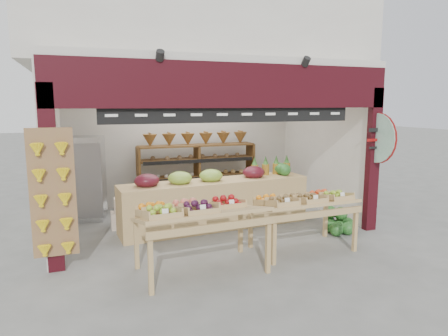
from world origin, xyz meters
TOP-DOWN VIEW (x-y plane):
  - ground at (0.00, 0.00)m, footprint 60.00×60.00m
  - shop_structure at (0.00, 1.61)m, footprint 6.36×5.12m
  - banana_board at (-2.73, -1.17)m, footprint 0.60×0.15m
  - gift_sign at (2.75, -1.15)m, footprint 0.04×0.93m
  - back_shelving at (0.18, 1.77)m, footprint 2.73×0.45m
  - refrigerator at (-2.24, 1.53)m, footprint 0.80×0.80m
  - cardboard_stack at (-1.42, 0.67)m, footprint 0.92×0.67m
  - mid_counter at (0.05, 0.09)m, footprint 3.72×0.97m
  - display_table_left at (-0.92, -1.76)m, footprint 1.84×1.09m
  - display_table_right at (1.00, -1.53)m, footprint 1.64×0.95m
  - watermelon_pile at (2.12, -0.99)m, footprint 0.66×0.62m

SIDE VIEW (x-z plane):
  - ground at x=0.00m, z-range 0.00..0.00m
  - watermelon_pile at x=2.12m, z-range -0.07..0.40m
  - cardboard_stack at x=-1.42m, z-range -0.08..0.51m
  - mid_counter at x=0.05m, z-range -0.07..1.07m
  - display_table_right at x=1.00m, z-range 0.29..1.32m
  - refrigerator at x=-2.24m, z-range 0.00..1.71m
  - display_table_left at x=-0.92m, z-range 0.32..1.43m
  - back_shelving at x=0.18m, z-range 0.25..1.96m
  - banana_board at x=-2.73m, z-range 0.22..2.02m
  - gift_sign at x=2.75m, z-range 1.29..2.21m
  - shop_structure at x=0.00m, z-range 1.22..6.62m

